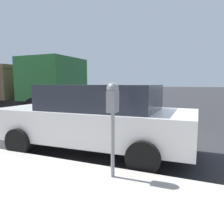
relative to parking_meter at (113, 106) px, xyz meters
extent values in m
plane|color=#2B2B2D|center=(2.57, 0.06, -1.30)|extent=(220.00, 220.00, 0.00)
cylinder|color=gray|center=(0.00, 0.00, -0.64)|extent=(0.06, 0.06, 1.06)
cube|color=gray|center=(0.00, 0.00, 0.06)|extent=(0.20, 0.14, 0.34)
sphere|color=gray|center=(0.00, 0.00, 0.27)|extent=(0.19, 0.19, 0.19)
cube|color=#19389E|center=(0.11, 0.00, 0.02)|extent=(0.01, 0.11, 0.12)
cube|color=black|center=(0.11, 0.00, 0.14)|extent=(0.01, 0.10, 0.08)
cube|color=silver|center=(1.45, 1.10, -0.62)|extent=(2.01, 4.68, 0.72)
cube|color=#232833|center=(1.45, 0.91, 0.03)|extent=(1.72, 2.64, 0.57)
cylinder|color=black|center=(0.47, 2.51, -0.98)|extent=(0.24, 0.65, 0.64)
cylinder|color=black|center=(2.34, 2.56, -0.98)|extent=(0.24, 0.65, 0.64)
cylinder|color=black|center=(0.55, -0.36, -0.98)|extent=(0.24, 0.65, 0.64)
cylinder|color=black|center=(2.42, -0.31, -0.98)|extent=(0.24, 0.65, 0.64)
cube|color=black|center=(5.32, 7.97, -0.60)|extent=(2.16, 7.56, 0.35)
cube|color=#23602D|center=(5.32, 5.33, 0.55)|extent=(2.53, 2.27, 1.94)
cylinder|color=black|center=(6.59, 5.33, -0.78)|extent=(0.30, 1.04, 1.04)
cylinder|color=black|center=(4.06, 5.32, -0.78)|extent=(0.30, 1.04, 1.04)
cylinder|color=black|center=(6.58, 8.73, -0.78)|extent=(0.30, 1.04, 1.04)
camera|label=1|loc=(-3.13, -1.33, 0.34)|focal=35.00mm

